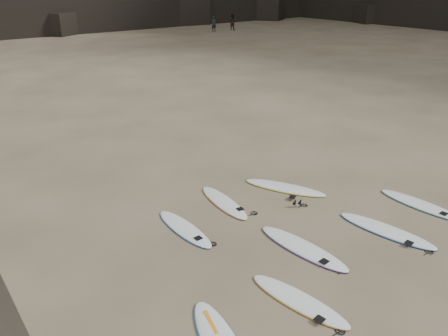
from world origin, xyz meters
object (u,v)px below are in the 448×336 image
at_px(surfboard_7, 285,187).
at_px(person_a, 214,24).
at_px(surfboard_2, 303,247).
at_px(surfboard_3, 386,230).
at_px(surfboard_1, 299,300).
at_px(surfboard_4, 421,205).
at_px(surfboard_5, 185,228).
at_px(surfboard_6, 224,202).
at_px(person_b, 232,22).

distance_m(surfboard_7, person_a, 40.81).
distance_m(surfboard_2, surfboard_3, 2.40).
distance_m(surfboard_1, surfboard_7, 5.10).
xyz_separation_m(surfboard_4, person_a, (20.04, 37.28, 0.82)).
bearing_deg(surfboard_1, surfboard_4, -2.69).
height_order(surfboard_3, surfboard_5, surfboard_3).
distance_m(surfboard_4, surfboard_7, 3.89).
bearing_deg(surfboard_5, surfboard_6, 16.42).
distance_m(surfboard_4, person_b, 43.50).
bearing_deg(surfboard_4, person_a, 58.81).
bearing_deg(person_b, surfboard_4, 130.17).
distance_m(surfboard_3, surfboard_7, 3.36).
relative_size(surfboard_3, surfboard_7, 1.00).
bearing_deg(surfboard_3, surfboard_7, 85.94).
bearing_deg(surfboard_6, surfboard_4, -32.55).
xyz_separation_m(surfboard_1, surfboard_7, (3.39, 3.81, 0.00)).
xyz_separation_m(surfboard_1, surfboard_2, (1.43, 1.23, 0.00)).
bearing_deg(surfboard_5, surfboard_2, -54.79).
distance_m(surfboard_1, surfboard_4, 5.73).
bearing_deg(surfboard_7, surfboard_2, -154.53).
relative_size(surfboard_2, surfboard_6, 1.11).
relative_size(surfboard_1, person_a, 1.33).
xyz_separation_m(surfboard_4, surfboard_5, (-6.04, 3.03, -0.00)).
xyz_separation_m(surfboard_1, surfboard_5, (-0.35, 3.70, -0.00)).
distance_m(surfboard_1, surfboard_6, 4.41).
relative_size(surfboard_4, surfboard_7, 0.96).
xyz_separation_m(surfboard_7, person_b, (24.94, 33.99, 0.89)).
distance_m(surfboard_5, surfboard_6, 1.75).
bearing_deg(surfboard_7, surfboard_6, 141.64).
bearing_deg(surfboard_6, surfboard_7, -4.55).
bearing_deg(surfboard_4, surfboard_1, -176.22).
xyz_separation_m(surfboard_6, person_b, (27.00, 33.59, 0.90)).
xyz_separation_m(surfboard_6, person_a, (24.40, 33.74, 0.83)).
height_order(surfboard_6, surfboard_7, surfboard_7).
height_order(surfboard_5, person_a, person_a).
bearing_deg(person_a, surfboard_1, -122.54).
bearing_deg(surfboard_6, surfboard_5, -156.46).
bearing_deg(surfboard_6, person_a, 60.62).
bearing_deg(surfboard_1, surfboard_2, 31.38).
relative_size(surfboard_2, surfboard_7, 1.00).
height_order(surfboard_1, surfboard_4, surfboard_4).
bearing_deg(person_a, surfboard_3, -118.84).
height_order(surfboard_1, person_a, person_a).
bearing_deg(surfboard_2, surfboard_4, -12.49).
xyz_separation_m(surfboard_7, person_a, (22.34, 34.15, 0.82)).
bearing_deg(person_a, surfboard_7, -121.60).
height_order(surfboard_5, surfboard_7, surfboard_7).
xyz_separation_m(surfboard_1, surfboard_4, (5.69, 0.67, 0.00)).
relative_size(surfboard_3, person_b, 1.37).
height_order(surfboard_2, surfboard_4, surfboard_2).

